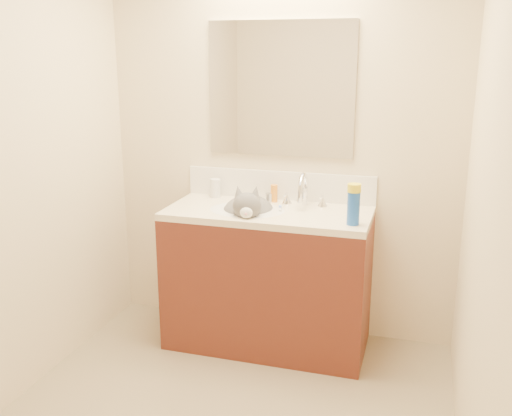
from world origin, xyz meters
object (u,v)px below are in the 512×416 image
Objects in this scene: cat at (248,213)px; pill_bottle at (215,188)px; vanity_cabinet at (268,281)px; spray_can at (353,208)px; silver_jar at (269,197)px; amber_bottle at (274,193)px; faucet at (303,192)px; basin at (247,221)px.

cat is 0.38m from pill_bottle.
vanity_cabinet is 6.48× the size of spray_can.
cat is 8.42× the size of silver_jar.
vanity_cabinet is at bearing -26.45° from pill_bottle.
pill_bottle is (-0.29, 0.23, 0.08)m from cat.
spray_can is at bearing -21.22° from pill_bottle.
amber_bottle reaches higher than vanity_cabinet.
faucet is (0.18, 0.14, 0.54)m from vanity_cabinet.
faucet is at bearing 37.29° from vanity_cabinet.
amber_bottle is (0.10, 0.22, 0.12)m from basin.
pill_bottle is 0.36m from silver_jar.
basin is 2.43× the size of spray_can.
basin is 0.05m from cat.
amber_bottle is 0.58× the size of spray_can.
cat is (-0.11, -0.02, 0.43)m from vanity_cabinet.
vanity_cabinet is 4.29× the size of faucet.
faucet reaches higher than amber_bottle.
faucet is 1.51× the size of spray_can.
vanity_cabinet is 0.68m from pill_bottle.
pill_bottle is at bearing 140.93° from basin.
amber_bottle reaches higher than basin.
faucet is at bearing 14.10° from cat.
basin is 0.28m from amber_bottle.
pill_bottle is 2.14× the size of silver_jar.
faucet reaches higher than vanity_cabinet.
basin is 3.80× the size of pill_bottle.
cat reaches higher than pill_bottle.
amber_bottle is at bearing 94.76° from vanity_cabinet.
spray_can reaches higher than silver_jar.
basin is 0.39m from pill_bottle.
spray_can is (0.51, -0.16, 0.54)m from vanity_cabinet.
basin is at bearing 168.81° from spray_can.
silver_jar is (0.07, 0.22, 0.10)m from basin.
pill_bottle is 0.64× the size of spray_can.
basin is at bearing -108.84° from silver_jar.
spray_can reaches higher than vanity_cabinet.
basin is at bearing -39.07° from pill_bottle.
silver_jar is (-0.05, 0.19, 0.48)m from vanity_cabinet.
silver_jar is at bearing -2.21° from pill_bottle.
cat is 2.52× the size of spray_can.
silver_jar is (0.07, 0.21, 0.05)m from cat.
basin is 1.61× the size of faucet.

